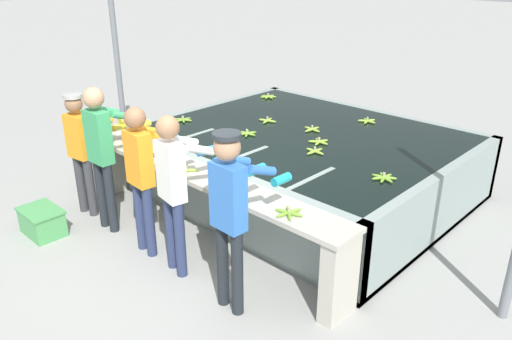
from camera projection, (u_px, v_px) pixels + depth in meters
ground_plane at (186, 248)px, 5.70m from camera, size 80.00×80.00×0.00m
wash_tank at (303, 163)px, 6.94m from camera, size 4.06×3.34×0.88m
work_ledge at (198, 194)px, 5.61m from camera, size 4.06×0.45×0.88m
worker_0 at (82, 144)px, 6.17m from camera, size 0.46×0.73×1.57m
worker_1 at (102, 146)px, 5.75m from camera, size 0.42×0.72×1.76m
worker_2 at (143, 168)px, 5.28m from camera, size 0.44×0.73×1.68m
worker_3 at (174, 181)px, 4.92m from camera, size 0.48×0.74×1.71m
worker_4 at (231, 205)px, 4.34m from camera, size 0.42×0.73×1.75m
banana_bunch_floating_0 at (312, 129)px, 6.85m from camera, size 0.28×0.28×0.08m
banana_bunch_floating_1 at (183, 120)px, 7.26m from camera, size 0.27×0.28×0.08m
banana_bunch_floating_2 at (315, 151)px, 6.06m from camera, size 0.28×0.28×0.08m
banana_bunch_floating_3 at (185, 141)px, 6.41m from camera, size 0.28×0.28×0.08m
banana_bunch_floating_4 at (367, 121)px, 7.20m from camera, size 0.27×0.28×0.08m
banana_bunch_floating_5 at (247, 133)px, 6.69m from camera, size 0.28×0.27×0.08m
banana_bunch_floating_6 at (384, 178)px, 5.33m from camera, size 0.28×0.28×0.08m
banana_bunch_floating_7 at (319, 142)px, 6.38m from camera, size 0.26×0.28×0.08m
banana_bunch_floating_8 at (267, 121)px, 7.22m from camera, size 0.28×0.28×0.08m
banana_bunch_floating_9 at (268, 97)px, 8.48m from camera, size 0.28×0.28×0.08m
banana_bunch_ledge_0 at (289, 213)px, 4.59m from camera, size 0.28×0.28×0.08m
banana_bunch_ledge_1 at (186, 170)px, 5.51m from camera, size 0.22×0.22×0.08m
banana_bunch_ledge_2 at (136, 142)px, 6.36m from camera, size 0.27×0.27×0.08m
knife_0 at (244, 190)px, 5.06m from camera, size 0.29×0.24×0.02m
knife_1 at (156, 157)px, 5.89m from camera, size 0.34×0.15×0.02m
crate at (42, 222)px, 5.95m from camera, size 0.55×0.39×0.32m
support_post_left at (117, 57)px, 7.98m from camera, size 0.09×0.09×3.20m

